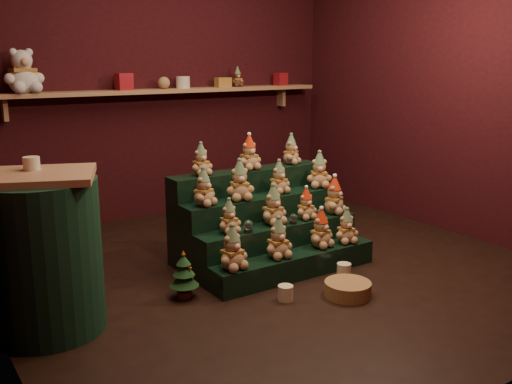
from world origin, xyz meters
TOP-DOWN VIEW (x-y plane):
  - ground at (0.00, 0.00)m, footprint 4.00×4.00m
  - back_wall at (0.00, 2.05)m, footprint 4.00×0.10m
  - right_wall at (2.05, 0.00)m, footprint 0.10×4.00m
  - back_shelf at (0.00, 1.87)m, footprint 3.60×0.26m
  - riser_tier_front at (0.06, -0.23)m, footprint 1.40×0.22m
  - riser_tier_midfront at (0.06, -0.01)m, footprint 1.40×0.22m
  - riser_tier_midback at (0.06, 0.21)m, footprint 1.40×0.22m
  - riser_tier_back at (0.06, 0.43)m, footprint 1.40×0.22m
  - teddy_0 at (-0.51, -0.24)m, footprint 0.25×0.24m
  - teddy_1 at (-0.10, -0.23)m, footprint 0.22×0.20m
  - teddy_2 at (0.32, -0.21)m, footprint 0.25×0.23m
  - teddy_3 at (0.55, -0.24)m, footprint 0.23×0.22m
  - teddy_4 at (-0.38, 0.00)m, footprint 0.18×0.16m
  - teddy_5 at (0.02, 0.01)m, footprint 0.24×0.22m
  - teddy_6 at (0.32, -0.02)m, footprint 0.18×0.17m
  - teddy_7 at (0.62, -0.01)m, footprint 0.28×0.27m
  - teddy_8 at (-0.49, 0.20)m, footprint 0.26×0.25m
  - teddy_9 at (-0.17, 0.20)m, footprint 0.27×0.25m
  - teddy_10 at (0.22, 0.22)m, footprint 0.21×0.19m
  - teddy_11 at (0.64, 0.20)m, footprint 0.28×0.27m
  - teddy_12 at (-0.37, 0.43)m, footprint 0.19×0.17m
  - teddy_13 at (0.07, 0.42)m, footprint 0.21×0.19m
  - teddy_14 at (0.51, 0.44)m, footprint 0.24×0.23m
  - snow_globe_a at (-0.26, -0.07)m, footprint 0.07×0.07m
  - snow_globe_b at (0.16, -0.07)m, footprint 0.06×0.06m
  - snow_globe_c at (0.42, -0.07)m, footprint 0.06×0.06m
  - side_table at (-1.72, -0.09)m, footprint 0.79×0.73m
  - table_ornament at (-1.72, 0.01)m, footprint 0.10×0.10m
  - mini_christmas_tree at (-0.83, -0.13)m, footprint 0.20×0.20m
  - mug_left at (-0.27, -0.55)m, footprint 0.11×0.11m
  - mug_right at (0.35, -0.45)m, footprint 0.11×0.11m
  - wicker_basket at (0.13, -0.73)m, footprint 0.38×0.38m
  - white_bear at (-1.34, 1.84)m, footprint 0.37×0.34m
  - brown_bear at (0.84, 1.84)m, footprint 0.16×0.15m
  - gift_tin_red_a at (-0.43, 1.85)m, footprint 0.14×0.14m
  - gift_tin_cream at (0.20, 1.85)m, footprint 0.14×0.14m
  - gift_tin_red_b at (1.43, 1.85)m, footprint 0.12×0.12m
  - shelf_plush_ball at (-0.01, 1.85)m, footprint 0.12×0.12m
  - scarf_gift_box at (0.67, 1.85)m, footprint 0.16×0.10m

SIDE VIEW (x-z plane):
  - ground at x=0.00m, z-range 0.00..0.00m
  - wicker_basket at x=0.13m, z-range 0.00..0.10m
  - mug_left at x=-0.27m, z-range 0.00..0.11m
  - mug_right at x=0.35m, z-range 0.00..0.11m
  - riser_tier_front at x=0.06m, z-range 0.00..0.18m
  - mini_christmas_tree at x=-0.83m, z-range 0.00..0.34m
  - riser_tier_midfront at x=0.06m, z-range 0.00..0.36m
  - riser_tier_midback at x=0.06m, z-range 0.00..0.54m
  - teddy_3 at x=0.55m, z-range 0.18..0.46m
  - teddy_2 at x=0.32m, z-range 0.18..0.48m
  - teddy_1 at x=-0.10m, z-range 0.18..0.48m
  - teddy_0 at x=-0.51m, z-range 0.18..0.49m
  - riser_tier_back at x=0.06m, z-range 0.00..0.72m
  - snow_globe_c at x=0.42m, z-range 0.36..0.44m
  - snow_globe_b at x=0.16m, z-range 0.36..0.44m
  - snow_globe_a at x=-0.26m, z-range 0.36..0.45m
  - side_table at x=-1.72m, z-range -0.01..0.97m
  - teddy_6 at x=0.32m, z-range 0.36..0.61m
  - teddy_4 at x=-0.38m, z-range 0.36..0.61m
  - teddy_7 at x=0.62m, z-range 0.36..0.66m
  - teddy_5 at x=0.02m, z-range 0.36..0.67m
  - teddy_10 at x=0.22m, z-range 0.54..0.81m
  - teddy_8 at x=-0.49m, z-range 0.54..0.82m
  - teddy_11 at x=0.64m, z-range 0.54..0.84m
  - teddy_9 at x=-0.17m, z-range 0.54..0.85m
  - teddy_12 at x=-0.37m, z-range 0.72..0.97m
  - teddy_14 at x=0.51m, z-range 0.72..0.97m
  - teddy_13 at x=0.07m, z-range 0.72..1.00m
  - table_ornament at x=-1.72m, z-range 0.98..1.05m
  - back_shelf at x=0.00m, z-range 1.17..1.41m
  - scarf_gift_box at x=0.67m, z-range 1.32..1.42m
  - gift_tin_cream at x=0.20m, z-range 1.32..1.44m
  - shelf_plush_ball at x=-0.01m, z-range 1.32..1.44m
  - gift_tin_red_b at x=1.43m, z-range 1.32..1.46m
  - back_wall at x=0.00m, z-range 0.00..2.80m
  - right_wall at x=2.05m, z-range 0.00..2.80m
  - gift_tin_red_a at x=-0.43m, z-range 1.32..1.48m
  - brown_bear at x=0.84m, z-range 1.32..1.52m
  - white_bear at x=-1.34m, z-range 1.32..1.80m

